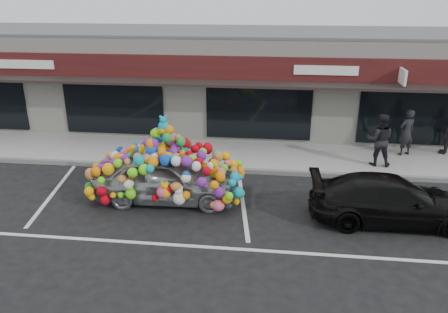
# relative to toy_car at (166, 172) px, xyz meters

# --- Properties ---
(ground) EXTENTS (90.00, 90.00, 0.00)m
(ground) POSITION_rel_toy_car_xyz_m (-0.49, -0.18, -0.91)
(ground) COLOR black
(ground) RESTS_ON ground
(shop_building) EXTENTS (24.00, 7.20, 4.31)m
(shop_building) POSITION_rel_toy_car_xyz_m (-0.49, 8.26, 1.26)
(shop_building) COLOR white
(shop_building) RESTS_ON ground
(sidewalk) EXTENTS (26.00, 3.00, 0.15)m
(sidewalk) POSITION_rel_toy_car_xyz_m (-0.49, 3.82, -0.83)
(sidewalk) COLOR gray
(sidewalk) RESTS_ON ground
(kerb) EXTENTS (26.00, 0.18, 0.16)m
(kerb) POSITION_rel_toy_car_xyz_m (-0.49, 2.32, -0.83)
(kerb) COLOR slate
(kerb) RESTS_ON ground
(parking_stripe_left) EXTENTS (0.73, 4.37, 0.01)m
(parking_stripe_left) POSITION_rel_toy_car_xyz_m (-3.69, 0.02, -0.90)
(parking_stripe_left) COLOR silver
(parking_stripe_left) RESTS_ON ground
(parking_stripe_mid) EXTENTS (0.73, 4.37, 0.01)m
(parking_stripe_mid) POSITION_rel_toy_car_xyz_m (2.31, 0.02, -0.90)
(parking_stripe_mid) COLOR silver
(parking_stripe_mid) RESTS_ON ground
(parking_stripe_right) EXTENTS (0.73, 4.37, 0.01)m
(parking_stripe_right) POSITION_rel_toy_car_xyz_m (7.71, 0.02, -0.90)
(parking_stripe_right) COLOR silver
(parking_stripe_right) RESTS_ON ground
(lane_line) EXTENTS (14.00, 0.12, 0.01)m
(lane_line) POSITION_rel_toy_car_xyz_m (1.51, -2.48, -0.90)
(lane_line) COLOR silver
(lane_line) RESTS_ON ground
(toy_car) EXTENTS (3.11, 4.63, 2.67)m
(toy_car) POSITION_rel_toy_car_xyz_m (0.00, 0.00, 0.00)
(toy_car) COLOR #909699
(toy_car) RESTS_ON ground
(black_sedan) EXTENTS (1.90, 4.45, 1.28)m
(black_sedan) POSITION_rel_toy_car_xyz_m (6.41, -0.57, -0.27)
(black_sedan) COLOR black
(black_sedan) RESTS_ON ground
(pedestrian_a) EXTENTS (0.76, 0.66, 1.75)m
(pedestrian_a) POSITION_rel_toy_car_xyz_m (8.07, 4.44, 0.12)
(pedestrian_a) COLOR #222228
(pedestrian_a) RESTS_ON sidewalk
(pedestrian_b) EXTENTS (0.98, 0.81, 1.87)m
(pedestrian_b) POSITION_rel_toy_car_xyz_m (6.84, 3.28, 0.18)
(pedestrian_b) COLOR black
(pedestrian_b) RESTS_ON sidewalk
(pedestrian_c) EXTENTS (0.97, 0.79, 1.54)m
(pedestrian_c) POSITION_rel_toy_car_xyz_m (9.64, 4.77, 0.01)
(pedestrian_c) COLOR black
(pedestrian_c) RESTS_ON sidewalk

